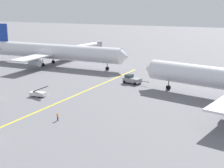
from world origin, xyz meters
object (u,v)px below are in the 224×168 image
object	(u,v)px
airliner_at_gate_left	(55,52)
pushback_tug	(132,79)
gse_belt_loader_portside	(38,94)
jet_bridge	(90,47)
ground_crew_ramp_agent_by_cones	(58,117)

from	to	relation	value
airliner_at_gate_left	pushback_tug	xyz separation A→B (m)	(36.76, -14.73, -4.07)
gse_belt_loader_portside	jet_bridge	distance (m)	67.61
pushback_tug	ground_crew_ramp_agent_by_cones	xyz separation A→B (m)	(-2.63, -35.53, -0.40)
pushback_tug	airliner_at_gate_left	bearing A→B (deg)	158.17
airliner_at_gate_left	pushback_tug	bearing A→B (deg)	-21.83
airliner_at_gate_left	gse_belt_loader_portside	distance (m)	42.87
ground_crew_ramp_agent_by_cones	jet_bridge	size ratio (longest dim) A/B	0.08
ground_crew_ramp_agent_by_cones	jet_bridge	xyz separation A→B (m)	(-33.37, 77.33, 3.35)
gse_belt_loader_portside	ground_crew_ramp_agent_by_cones	world-z (taller)	gse_belt_loader_portside
pushback_tug	ground_crew_ramp_agent_by_cones	world-z (taller)	pushback_tug
airliner_at_gate_left	gse_belt_loader_portside	xyz separation A→B (m)	(19.94, -37.68, -4.47)
airliner_at_gate_left	ground_crew_ramp_agent_by_cones	bearing A→B (deg)	-55.82
pushback_tug	jet_bridge	distance (m)	55.24
pushback_tug	jet_bridge	bearing A→B (deg)	130.74
airliner_at_gate_left	ground_crew_ramp_agent_by_cones	distance (m)	60.92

